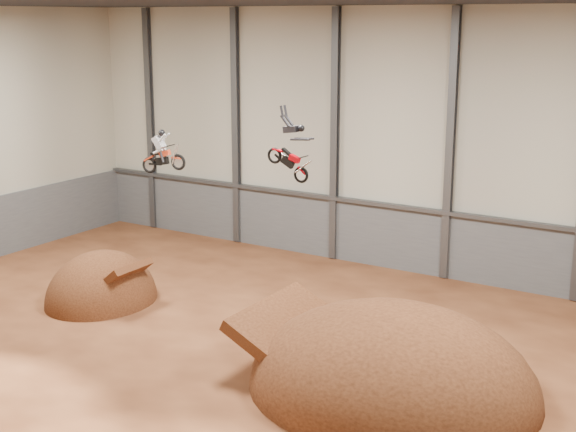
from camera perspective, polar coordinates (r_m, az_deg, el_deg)
The scene contains 12 objects.
floor at distance 32.46m, azimuth -4.27°, elevation -10.43°, with size 40.00×40.00×0.00m, color #4F2715.
back_wall at distance 43.07m, azimuth 7.40°, elevation 5.31°, with size 40.00×0.10×14.00m, color #BBB8A6.
lower_band_back at distance 44.07m, azimuth 7.13°, elevation -1.47°, with size 39.80×0.18×3.50m, color #595C61.
steel_rail at distance 43.49m, azimuth 7.12°, elevation 0.77°, with size 39.80×0.35×0.20m, color #47494F.
steel_column_0 at distance 51.99m, azimuth -9.76°, elevation 6.69°, with size 0.40×0.36×13.90m, color #47494F.
steel_column_1 at distance 47.86m, azimuth -3.72°, elevation 6.25°, with size 0.40×0.36×13.90m, color #47494F.
steel_column_2 at distance 44.36m, azimuth 3.35°, elevation 5.65°, with size 0.40×0.36×13.90m, color #47494F.
steel_column_3 at distance 41.64m, azimuth 11.47°, elevation 4.85°, with size 0.40×0.36×13.90m, color #47494F.
takeoff_ramp at distance 40.10m, azimuth -13.08°, elevation -5.93°, with size 4.98×5.75×4.98m, color #371A0D.
landing_ramp at distance 30.51m, azimuth 7.36°, elevation -12.19°, with size 10.94×9.68×6.31m, color #371A0D.
fmx_rider_a at distance 36.87m, azimuth -8.79°, elevation 4.73°, with size 2.29×0.87×2.08m, color red, non-canonical shape.
fmx_rider_b at distance 30.47m, azimuth -0.25°, elevation 5.22°, with size 2.60×0.74×2.23m, color #CC000B, non-canonical shape.
Camera 1 is at (17.55, -23.82, 13.37)m, focal length 50.00 mm.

